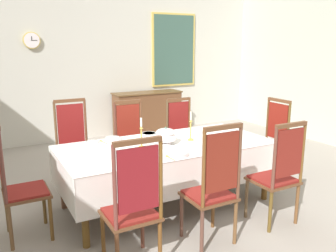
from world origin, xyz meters
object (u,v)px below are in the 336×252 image
(bowl_far_right, at_px, (92,142))
(soup_tureen, at_px, (166,136))
(chair_south_a, at_px, (133,205))
(sideboard, at_px, (147,113))
(chair_north_b, at_px, (132,140))
(chair_north_a, at_px, (74,146))
(chair_head_west, at_px, (17,182))
(bowl_near_left, at_px, (180,154))
(framed_painting, at_px, (174,50))
(chair_south_b, at_px, (213,186))
(candlestick_west, at_px, (141,136))
(dining_table, at_px, (167,150))
(chair_south_c, at_px, (278,173))
(bowl_near_right, at_px, (113,139))
(spoon_secondary, at_px, (102,141))
(mounted_clock, at_px, (32,40))
(candlestick_east, at_px, (191,129))
(chair_north_c, at_px, (183,134))
(chair_head_east, at_px, (270,140))
(bowl_far_left, at_px, (149,134))
(spoon_primary, at_px, (168,157))

(bowl_far_right, bearing_deg, soup_tureen, -30.77)
(chair_south_a, relative_size, sideboard, 0.82)
(chair_north_b, bearing_deg, sideboard, -120.13)
(chair_north_a, relative_size, bowl_far_right, 8.22)
(chair_head_west, relative_size, bowl_far_right, 8.24)
(bowl_near_left, relative_size, framed_painting, 0.12)
(chair_south_b, bearing_deg, framed_painting, 65.06)
(candlestick_west, xyz_separation_m, sideboard, (1.55, 3.15, -0.43))
(dining_table, distance_m, chair_south_a, 1.29)
(chair_south_c, xyz_separation_m, bowl_near_right, (-1.29, 1.40, 0.20))
(dining_table, relative_size, sideboard, 1.69)
(chair_north_b, xyz_separation_m, spoon_secondary, (-0.60, -0.51, 0.19))
(spoon_secondary, distance_m, mounted_clock, 3.18)
(spoon_secondary, relative_size, sideboard, 0.12)
(dining_table, bearing_deg, mounted_clock, 105.25)
(framed_painting, bearing_deg, dining_table, -120.45)
(bowl_near_right, bearing_deg, framed_painting, 49.86)
(candlestick_east, height_order, spoon_secondary, candlestick_east)
(chair_head_west, height_order, candlestick_east, chair_head_west)
(chair_north_c, height_order, chair_head_west, chair_head_west)
(chair_head_east, distance_m, bowl_far_right, 2.43)
(chair_north_b, distance_m, bowl_near_right, 0.74)
(soup_tureen, relative_size, bowl_near_right, 1.33)
(chair_north_a, height_order, spoon_secondary, chair_north_a)
(chair_north_a, distance_m, chair_north_c, 1.63)
(chair_head_west, relative_size, chair_head_east, 1.04)
(chair_south_b, distance_m, chair_south_c, 0.83)
(dining_table, height_order, chair_south_c, chair_south_c)
(chair_head_west, distance_m, sideboard, 4.25)
(chair_south_c, xyz_separation_m, framed_painting, (1.21, 4.38, 1.18))
(framed_painting, bearing_deg, chair_south_a, -122.97)
(bowl_far_left, bearing_deg, chair_south_a, -120.07)
(chair_north_c, distance_m, chair_head_east, 1.28)
(chair_south_c, relative_size, sideboard, 0.78)
(chair_north_c, bearing_deg, chair_south_c, 90.00)
(chair_head_west, bearing_deg, spoon_primary, 72.72)
(chair_north_b, relative_size, mounted_clock, 3.72)
(chair_north_b, distance_m, chair_south_c, 2.11)
(chair_south_a, distance_m, chair_south_c, 1.63)
(chair_north_b, distance_m, sideboard, 2.52)
(chair_north_a, relative_size, framed_painting, 0.76)
(dining_table, xyz_separation_m, spoon_secondary, (-0.63, 0.46, 0.08))
(chair_south_a, relative_size, chair_south_b, 0.98)
(framed_painting, bearing_deg, chair_south_b, -114.94)
(soup_tureen, distance_m, sideboard, 3.41)
(bowl_near_left, relative_size, bowl_far_right, 1.30)
(chair_south_a, height_order, sideboard, chair_south_a)
(chair_south_b, xyz_separation_m, chair_head_west, (-1.59, 0.98, -0.00))
(bowl_far_right, height_order, mounted_clock, mounted_clock)
(dining_table, xyz_separation_m, candlestick_west, (-0.32, 0.00, 0.21))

